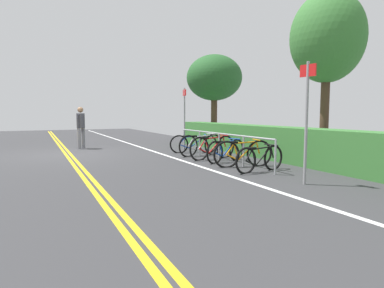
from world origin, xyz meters
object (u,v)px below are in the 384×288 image
object	(u,v)px
bicycle_0	(193,144)
bicycle_4	(243,154)
bike_rack	(219,140)
bicycle_1	(201,145)
bicycle_5	(260,159)
sign_post_far	(307,112)
tree_mid	(327,39)
bicycle_3	(226,151)
tree_near_left	(214,78)
sign_post_near	(184,113)
bicycle_2	(213,147)
pedestrian	(81,125)

from	to	relation	value
bicycle_0	bicycle_4	size ratio (longest dim) A/B	0.99
bike_rack	bicycle_1	xyz separation A→B (m)	(-1.26, 0.02, -0.26)
bicycle_4	bicycle_5	bearing A→B (deg)	-2.86
sign_post_far	tree_mid	distance (m)	4.33
bicycle_3	bike_rack	bearing A→B (deg)	-174.20
bicycle_1	tree_near_left	bearing A→B (deg)	145.08
bicycle_5	tree_near_left	xyz separation A→B (m)	(-7.07, 2.65, 2.75)
bike_rack	bicycle_4	world-z (taller)	bike_rack
sign_post_near	tree_mid	size ratio (longest dim) A/B	0.48
bicycle_2	tree_near_left	size ratio (longest dim) A/B	0.44
bicycle_5	sign_post_far	world-z (taller)	sign_post_far
bicycle_0	bicycle_5	xyz separation A→B (m)	(4.19, -0.18, -0.01)
bicycle_5	bicycle_4	bearing A→B (deg)	177.14
tree_near_left	bicycle_3	bearing A→B (deg)	-25.77
sign_post_near	bike_rack	bearing A→B (deg)	-4.74
sign_post_far	bicycle_5	bearing A→B (deg)	176.70
bicycle_3	tree_near_left	bearing A→B (deg)	154.23
bicycle_0	pedestrian	bearing A→B (deg)	-132.38
bicycle_1	tree_near_left	distance (m)	5.25
bicycle_4	sign_post_near	bearing A→B (deg)	176.39
bicycle_1	bicycle_4	distance (m)	2.59
bike_rack	bicycle_1	bearing A→B (deg)	179.12
sign_post_near	bicycle_3	bearing A→B (deg)	-3.69
bike_rack	pedestrian	world-z (taller)	pedestrian
tree_mid	sign_post_near	bearing A→B (deg)	-151.08
pedestrian	sign_post_near	xyz separation A→B (m)	(2.11, 3.66, 0.47)
tree_near_left	tree_mid	distance (m)	6.42
bicycle_5	sign_post_near	bearing A→B (deg)	176.50
tree_near_left	pedestrian	bearing A→B (deg)	-93.24
sign_post_near	tree_near_left	size ratio (longest dim) A/B	0.58
bicycle_1	bicycle_2	world-z (taller)	bicycle_2
bicycle_0	tree_near_left	bearing A→B (deg)	139.36
bicycle_2	tree_near_left	xyz separation A→B (m)	(-4.59, 2.61, 2.70)
bicycle_5	tree_near_left	distance (m)	8.04
bicycle_1	pedestrian	xyz separation A→B (m)	(-4.03, -3.42, 0.61)
tree_mid	tree_near_left	bearing A→B (deg)	-178.01
bike_rack	bicycle_4	bearing A→B (deg)	-0.91
sign_post_far	pedestrian	bearing A→B (deg)	-160.19
bicycle_4	pedestrian	bearing A→B (deg)	-152.93
sign_post_near	tree_near_left	xyz separation A→B (m)	(-1.77, 2.33, 1.62)
bicycle_5	bicycle_2	bearing A→B (deg)	179.09
bike_rack	bicycle_3	distance (m)	0.46
bicycle_1	bicycle_2	xyz separation A→B (m)	(0.90, -0.04, 0.00)
bike_rack	tree_mid	distance (m)	4.38
tree_mid	bicycle_5	bearing A→B (deg)	-76.72
bicycle_1	bicycle_3	world-z (taller)	bicycle_1
bicycle_2	pedestrian	distance (m)	6.00
sign_post_far	bicycle_0	bearing A→B (deg)	177.27
bicycle_0	bicycle_4	bearing A→B (deg)	-2.44
bicycle_3	bicycle_1	bearing A→B (deg)	-179.42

